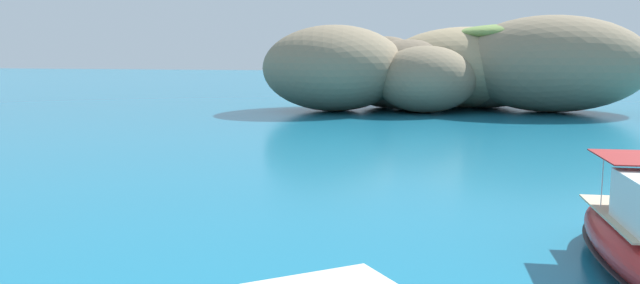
# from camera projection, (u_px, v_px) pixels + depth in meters

# --- Properties ---
(islet_large) EXTENTS (31.45, 24.70, 9.96)m
(islet_large) POSITION_uv_depth(u_px,v_px,m) (496.00, 66.00, 69.49)
(islet_large) COLOR #9E8966
(islet_large) RESTS_ON ground
(islet_small) EXTENTS (27.33, 21.34, 9.02)m
(islet_small) POSITION_uv_depth(u_px,v_px,m) (370.00, 72.00, 67.28)
(islet_small) COLOR #84755B
(islet_small) RESTS_ON ground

